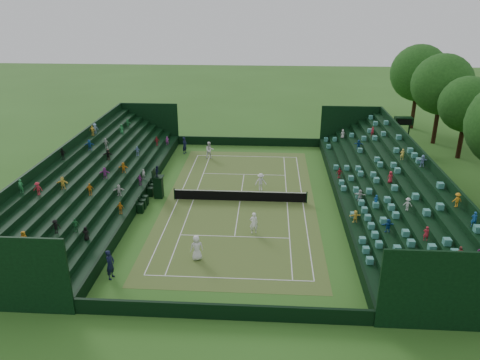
{
  "coord_description": "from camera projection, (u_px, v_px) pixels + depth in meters",
  "views": [
    {
      "loc": [
        2.37,
        -37.17,
        17.14
      ],
      "look_at": [
        0.0,
        0.0,
        2.0
      ],
      "focal_mm": 35.0,
      "sensor_mm": 36.0,
      "label": 1
    }
  ],
  "objects": [
    {
      "name": "perimeter_wall_north",
      "position": [
        249.0,
        141.0,
        55.46
      ],
      "size": [
        17.17,
        0.2,
        1.0
      ],
      "primitive_type": "cube",
      "color": "black",
      "rests_on": "ground"
    },
    {
      "name": "tree_row",
      "position": [
        473.0,
        102.0,
        45.94
      ],
      "size": [
        10.59,
        38.49,
        10.98
      ],
      "color": "black",
      "rests_on": "ground"
    },
    {
      "name": "south_grandstand",
      "position": [
        97.0,
        181.0,
        41.12
      ],
      "size": [
        6.6,
        32.0,
        4.9
      ],
      "color": "black",
      "rests_on": "ground"
    },
    {
      "name": "court_surface",
      "position": [
        240.0,
        201.0,
        40.96
      ],
      "size": [
        12.97,
        26.77,
        0.01
      ],
      "primitive_type": "cube",
      "color": "#3A7627",
      "rests_on": "ground"
    },
    {
      "name": "scoreboard_tower",
      "position": [
        403.0,
        122.0,
        53.52
      ],
      "size": [
        2.0,
        1.0,
        3.7
      ],
      "color": "black",
      "rests_on": "ground"
    },
    {
      "name": "player_near_east",
      "position": [
        254.0,
        223.0,
        35.22
      ],
      "size": [
        0.71,
        0.53,
        1.75
      ],
      "primitive_type": "imported",
      "rotation": [
        0.0,
        0.0,
        3.33
      ],
      "color": "white",
      "rests_on": "ground"
    },
    {
      "name": "line_judge_north",
      "position": [
        185.0,
        145.0,
        52.63
      ],
      "size": [
        0.65,
        0.8,
        1.89
      ],
      "primitive_type": "imported",
      "rotation": [
        0.0,
        0.0,
        1.25
      ],
      "color": "black",
      "rests_on": "ground"
    },
    {
      "name": "player_near_west",
      "position": [
        197.0,
        248.0,
        31.75
      ],
      "size": [
        1.03,
        0.82,
        1.83
      ],
      "primitive_type": "imported",
      "rotation": [
        0.0,
        0.0,
        3.44
      ],
      "color": "white",
      "rests_on": "ground"
    },
    {
      "name": "perimeter_wall_east",
      "position": [
        338.0,
        198.0,
        40.27
      ],
      "size": [
        0.2,
        31.77,
        1.0
      ],
      "primitive_type": "cube",
      "color": "black",
      "rests_on": "ground"
    },
    {
      "name": "north_grandstand",
      "position": [
        389.0,
        189.0,
        39.63
      ],
      "size": [
        6.6,
        32.0,
        4.9
      ],
      "color": "black",
      "rests_on": "ground"
    },
    {
      "name": "tennis_net",
      "position": [
        240.0,
        196.0,
        40.76
      ],
      "size": [
        11.67,
        0.1,
        1.06
      ],
      "color": "black",
      "rests_on": "ground"
    },
    {
      "name": "player_far_west",
      "position": [
        210.0,
        150.0,
        51.03
      ],
      "size": [
        1.1,
        0.98,
        1.89
      ],
      "primitive_type": "imported",
      "rotation": [
        0.0,
        0.0,
        0.34
      ],
      "color": "white",
      "rests_on": "ground"
    },
    {
      "name": "line_judge_south",
      "position": [
        110.0,
        265.0,
        29.64
      ],
      "size": [
        0.6,
        0.81,
        2.01
      ],
      "primitive_type": "imported",
      "rotation": [
        0.0,
        0.0,
        1.4
      ],
      "color": "black",
      "rests_on": "ground"
    },
    {
      "name": "ground",
      "position": [
        240.0,
        201.0,
        40.96
      ],
      "size": [
        160.0,
        160.0,
        0.0
      ],
      "primitive_type": "plane",
      "color": "#305E1D",
      "rests_on": "ground"
    },
    {
      "name": "courtside_chairs",
      "position": [
        148.0,
        196.0,
        41.0
      ],
      "size": [
        0.53,
        5.5,
        1.16
      ],
      "color": "black",
      "rests_on": "ground"
    },
    {
      "name": "umpire_chair",
      "position": [
        158.0,
        184.0,
        41.24
      ],
      "size": [
        0.95,
        0.95,
        2.99
      ],
      "color": "black",
      "rests_on": "ground"
    },
    {
      "name": "perimeter_wall_west",
      "position": [
        144.0,
        193.0,
        41.27
      ],
      "size": [
        0.2,
        31.77,
        1.0
      ],
      "primitive_type": "cube",
      "color": "black",
      "rests_on": "ground"
    },
    {
      "name": "perimeter_wall_south",
      "position": [
        222.0,
        312.0,
        26.08
      ],
      "size": [
        17.17,
        0.2,
        1.0
      ],
      "primitive_type": "cube",
      "color": "black",
      "rests_on": "ground"
    },
    {
      "name": "player_far_east",
      "position": [
        261.0,
        182.0,
        42.88
      ],
      "size": [
        1.19,
        0.85,
        1.66
      ],
      "primitive_type": "imported",
      "rotation": [
        0.0,
        0.0,
        0.24
      ],
      "color": "white",
      "rests_on": "ground"
    }
  ]
}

